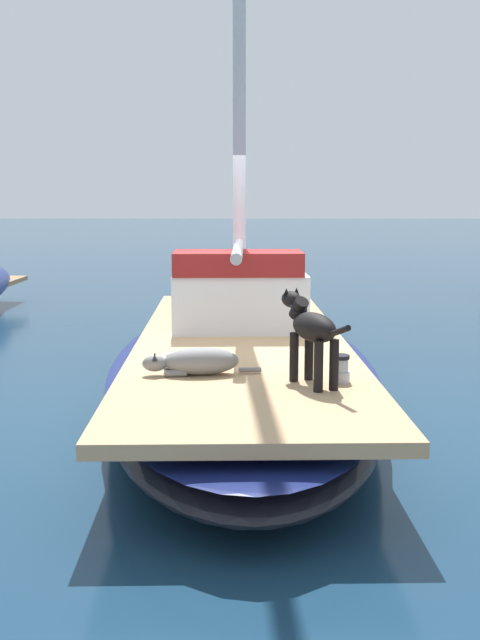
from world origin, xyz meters
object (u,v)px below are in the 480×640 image
at_px(dog_black, 311,329).
at_px(dog_grey, 197,362).
at_px(sailboat_main, 241,370).
at_px(deck_winch, 340,369).
at_px(coiled_rope, 179,357).

bearing_deg(dog_black, dog_grey, 161.11).
distance_m(dog_black, dog_grey, 0.98).
bearing_deg(sailboat_main, deck_winch, -66.69).
distance_m(sailboat_main, dog_black, 2.09).
distance_m(dog_grey, deck_winch, 1.13).
bearing_deg(deck_winch, dog_black, -160.81).
distance_m(dog_black, coiled_rope, 1.44).
bearing_deg(sailboat_main, dog_grey, -102.10).
bearing_deg(deck_winch, coiled_rope, 148.94).
distance_m(dog_grey, coiled_rope, 0.60).
bearing_deg(sailboat_main, dog_black, -73.88).
height_order(dog_black, coiled_rope, dog_black).
height_order(deck_winch, coiled_rope, deck_winch).
relative_size(dog_black, deck_winch, 4.19).
xyz_separation_m(sailboat_main, deck_winch, (0.77, -1.80, 0.42)).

